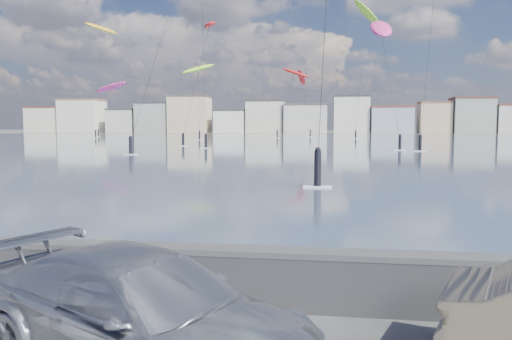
{
  "coord_description": "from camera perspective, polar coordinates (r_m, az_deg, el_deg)",
  "views": [
    {
      "loc": [
        2.34,
        -5.29,
        3.04
      ],
      "look_at": [
        1.0,
        4.0,
        2.2
      ],
      "focal_mm": 35.0,
      "sensor_mm": 36.0,
      "label": 1
    }
  ],
  "objects": [
    {
      "name": "bay_water",
      "position": [
        96.86,
        6.82,
        3.3
      ],
      "size": [
        500.0,
        177.0,
        0.0
      ],
      "primitive_type": "cube",
      "color": "#3B4964",
      "rests_on": "ground"
    },
    {
      "name": "far_shore_strip",
      "position": [
        205.32,
        7.56,
        4.24
      ],
      "size": [
        500.0,
        60.0,
        0.0
      ],
      "primitive_type": "cube",
      "color": "#4C473D",
      "rests_on": "ground"
    },
    {
      "name": "seawall",
      "position": [
        8.68,
        -7.94,
        -11.39
      ],
      "size": [
        400.0,
        0.36,
        1.08
      ],
      "color": "#28282B",
      "rests_on": "ground"
    },
    {
      "name": "far_buildings",
      "position": [
        191.31,
        7.93,
        5.97
      ],
      "size": [
        240.79,
        13.26,
        14.6
      ],
      "color": "beige",
      "rests_on": "ground"
    },
    {
      "name": "car_silver",
      "position": [
        6.62,
        -12.8,
        -15.52
      ],
      "size": [
        5.38,
        3.93,
        1.45
      ],
      "primitive_type": "imported",
      "rotation": [
        0.0,
        0.0,
        1.14
      ],
      "color": "silver",
      "rests_on": "ground"
    },
    {
      "name": "kitesurfer_1",
      "position": [
        141.39,
        5.24,
        10.34
      ],
      "size": [
        5.13,
        15.56,
        18.73
      ],
      "color": "red",
      "rests_on": "ground"
    },
    {
      "name": "kitesurfer_3",
      "position": [
        113.18,
        -6.6,
        11.37
      ],
      "size": [
        7.54,
        14.21,
        17.54
      ],
      "color": "#8CD826",
      "rests_on": "ground"
    },
    {
      "name": "kitesurfer_4",
      "position": [
        70.2,
        14.09,
        15.3
      ],
      "size": [
        4.09,
        11.37,
        18.1
      ],
      "color": "#E5338C",
      "rests_on": "ground"
    },
    {
      "name": "kitesurfer_10",
      "position": [
        130.37,
        4.47,
        10.89
      ],
      "size": [
        8.37,
        12.83,
        18.18
      ],
      "color": "red",
      "rests_on": "ground"
    },
    {
      "name": "kitesurfer_11",
      "position": [
        130.68,
        12.63,
        16.97
      ],
      "size": [
        9.08,
        17.21,
        33.63
      ],
      "color": "#8CD826",
      "rests_on": "ground"
    },
    {
      "name": "kitesurfer_12",
      "position": [
        132.86,
        -16.2,
        9.02
      ],
      "size": [
        9.05,
        10.13,
        14.61
      ],
      "color": "#E5338C",
      "rests_on": "ground"
    },
    {
      "name": "kitesurfer_14",
      "position": [
        156.43,
        -17.26,
        15.1
      ],
      "size": [
        9.06,
        14.55,
        33.2
      ],
      "color": "#BF8C19",
      "rests_on": "ground"
    },
    {
      "name": "kitesurfer_15",
      "position": [
        90.33,
        -5.39,
        15.95
      ],
      "size": [
        4.29,
        19.87,
        21.75
      ],
      "color": "red",
      "rests_on": "ground"
    }
  ]
}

